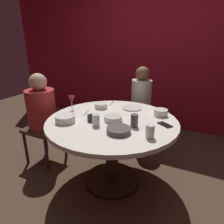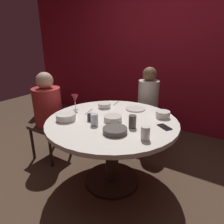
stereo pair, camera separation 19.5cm
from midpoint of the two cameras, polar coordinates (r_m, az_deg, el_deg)
name	(u,v)px [view 1 (the left image)]	position (r m, az deg, el deg)	size (l,w,h in m)	color
ground_plane	(112,180)	(2.36, -2.50, -19.05)	(8.00, 8.00, 0.00)	#4C3828
back_wall	(159,52)	(3.50, 11.68, 16.66)	(6.00, 0.10, 2.60)	maroon
dining_table	(112,134)	(2.04, -2.75, -6.30)	(1.30, 1.30, 0.74)	silver
seated_diner_left	(41,109)	(2.55, -21.75, 0.75)	(0.40, 0.40, 1.13)	#3F2D1E
seated_diner_back	(141,98)	(2.80, 6.45, 3.92)	(0.40, 0.40, 1.15)	#3F2D1E
candle_holder	(92,118)	(1.95, -8.77, -1.79)	(0.08, 0.08, 0.08)	black
wine_glass	(72,100)	(2.23, -14.05, 3.33)	(0.08, 0.08, 0.18)	silver
dinner_plate	(132,108)	(2.29, 3.40, 1.12)	(0.22, 0.22, 0.01)	silver
cell_phone	(165,125)	(1.89, 12.18, -3.65)	(0.07, 0.14, 0.01)	black
bowl_serving_large	(161,113)	(2.10, 11.30, -0.20)	(0.14, 0.14, 0.07)	silver
bowl_salad_center	(65,119)	(1.98, -16.10, -1.91)	(0.19, 0.19, 0.07)	silver
bowl_small_white	(113,118)	(1.93, -2.53, -1.90)	(0.18, 0.18, 0.05)	beige
bowl_sauce_side	(101,106)	(2.31, -5.60, 1.77)	(0.15, 0.15, 0.06)	silver
bowl_rice_portion	(119,130)	(1.69, -1.37, -5.31)	(0.21, 0.21, 0.05)	#4C4742
cup_near_candle	(134,121)	(1.79, 3.38, -2.57)	(0.07, 0.07, 0.12)	#4C4742
cup_by_left_diner	(96,120)	(1.83, -7.72, -2.42)	(0.07, 0.07, 0.11)	silver
cup_by_right_diner	(150,131)	(1.61, 7.52, -5.63)	(0.07, 0.07, 0.11)	silver
fork_near_plate	(87,112)	(2.19, -9.87, -0.17)	(0.02, 0.18, 0.01)	#B7B7BC
knife_near_plate	(112,103)	(2.48, -2.34, 2.59)	(0.02, 0.18, 0.01)	#B7B7BC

